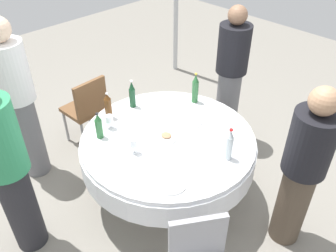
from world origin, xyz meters
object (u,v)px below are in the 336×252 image
Objects in this scene: person_outer at (18,100)px; chair_north at (87,106)px; wine_glass_near at (109,120)px; bottle_green_right at (99,126)px; person_east at (231,75)px; bottle_dark_green_mid at (132,95)px; person_mid at (303,169)px; person_right at (7,168)px; wine_glass_outer at (134,143)px; bottle_green_outer at (195,89)px; plate_left at (166,137)px; plate_front at (171,183)px; dining_table at (168,149)px; bottle_brown_near at (108,106)px; bottle_clear_east at (229,145)px; plate_west at (189,122)px.

person_outer is 0.79m from chair_north.
person_outer reaches higher than wine_glass_near.
bottle_green_right is 1.90× the size of wine_glass_near.
person_east reaches higher than bottle_green_right.
wine_glass_near is 1.48m from person_east.
person_mid reaches higher than bottle_dark_green_mid.
person_right is 1.09× the size of person_mid.
wine_glass_outer is 1.35m from person_mid.
bottle_dark_green_mid is 0.18× the size of person_right.
wine_glass_outer is (0.38, 0.08, -0.02)m from bottle_green_right.
bottle_green_outer is 2.22× the size of wine_glass_outer.
wine_glass_near is at bearing -150.05° from plate_left.
person_outer reaches higher than plate_front.
person_outer is at bearing -11.11° from person_right.
wine_glass_near is at bearing -148.10° from dining_table.
chair_north is (-0.62, -0.16, -0.36)m from bottle_dark_green_mid.
bottle_brown_near is at bearing -162.39° from dining_table.
wine_glass_outer is at bearing 11.92° from bottle_green_right.
chair_north is at bearing -177.82° from plate_left.
wine_glass_near is at bearing 107.42° from bottle_green_right.
bottle_green_outer is 0.88m from bottle_brown_near.
plate_left is at bearing -89.00° from person_mid.
bottle_brown_near is (-1.16, -0.34, -0.01)m from bottle_clear_east.
bottle_clear_east is 1.11m from wine_glass_near.
bottle_clear_east is 0.18× the size of person_right.
person_east is (0.02, 0.57, -0.05)m from bottle_green_outer.
bottle_green_outer reaches higher than bottle_brown_near.
plate_front is 1.69m from person_east.
person_mid is (1.53, 1.65, -0.07)m from person_right.
bottle_brown_near reaches higher than chair_north.
chair_north is (-0.80, 0.37, -0.34)m from bottle_green_right.
person_mid is (0.53, 0.25, -0.08)m from bottle_clear_east.
wine_glass_near is at bearing -69.19° from person_right.
bottle_clear_east is 1.15m from bottle_dark_green_mid.
bottle_clear_east reaches higher than plate_left.
person_mid is 2.61m from person_outer.
bottle_clear_east is at bearing 15.35° from dining_table.
plate_left is 0.25× the size of chair_north.
dining_table is at bearing -90.00° from person_east.
person_right is (-0.25, -2.42, 0.03)m from person_east.
person_mid reaches higher than bottle_brown_near.
bottle_clear_east is at bearing -13.62° from plate_west.
wine_glass_outer is at bearing -139.52° from bottle_clear_east.
person_east is at bearing 126.60° from bottle_clear_east.
plate_left is (-0.00, -0.02, 0.16)m from dining_table.
bottle_green_right is at bearing -117.77° from chair_north.
plate_west is 0.15× the size of person_right.
person_east is at bearing 73.61° from bottle_brown_near.
plate_west is (-0.01, 0.29, 0.15)m from dining_table.
bottle_brown_near is at bearing -91.01° from person_mid.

